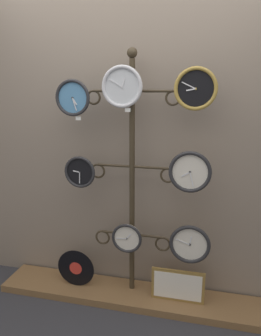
# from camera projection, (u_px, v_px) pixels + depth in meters

# --- Properties ---
(ground_plane) EXTENTS (12.00, 12.00, 0.00)m
(ground_plane) POSITION_uv_depth(u_px,v_px,m) (119.00, 327.00, 2.40)
(ground_plane) COLOR #333338
(shop_wall) EXTENTS (4.40, 0.04, 2.80)m
(shop_wall) POSITION_uv_depth(u_px,v_px,m) (137.00, 127.00, 2.60)
(shop_wall) COLOR gray
(shop_wall) RESTS_ON ground_plane
(low_shelf) EXTENTS (2.20, 0.36, 0.06)m
(low_shelf) POSITION_uv_depth(u_px,v_px,m) (130.00, 295.00, 2.72)
(low_shelf) COLOR brown
(low_shelf) RESTS_ON ground_plane
(display_stand) EXTENTS (0.71, 0.40, 1.99)m
(display_stand) POSITION_uv_depth(u_px,v_px,m) (132.00, 217.00, 2.62)
(display_stand) COLOR #382D1E
(display_stand) RESTS_ON ground_plane
(clock_top_left) EXTENTS (0.27, 0.04, 0.27)m
(clock_top_left) POSITION_uv_depth(u_px,v_px,m) (73.00, 98.00, 2.40)
(clock_top_left) COLOR #4C84B2
(clock_top_center) EXTENTS (0.30, 0.04, 0.30)m
(clock_top_center) POSITION_uv_depth(u_px,v_px,m) (122.00, 87.00, 2.30)
(clock_top_center) COLOR silver
(clock_top_right) EXTENTS (0.29, 0.04, 0.29)m
(clock_top_right) POSITION_uv_depth(u_px,v_px,m) (196.00, 89.00, 2.18)
(clock_top_right) COLOR black
(clock_middle_left) EXTENTS (0.25, 0.04, 0.25)m
(clock_middle_left) POSITION_uv_depth(u_px,v_px,m) (80.00, 172.00, 2.53)
(clock_middle_left) COLOR black
(clock_middle_right) EXTENTS (0.30, 0.04, 0.30)m
(clock_middle_right) POSITION_uv_depth(u_px,v_px,m) (190.00, 172.00, 2.32)
(clock_middle_right) COLOR silver
(clock_bottom_center) EXTENTS (0.24, 0.04, 0.24)m
(clock_bottom_center) POSITION_uv_depth(u_px,v_px,m) (127.00, 238.00, 2.56)
(clock_bottom_center) COLOR silver
(clock_bottom_right) EXTENTS (0.31, 0.04, 0.31)m
(clock_bottom_right) POSITION_uv_depth(u_px,v_px,m) (190.00, 244.00, 2.45)
(clock_bottom_right) COLOR silver
(vinyl_record) EXTENTS (0.32, 0.01, 0.32)m
(vinyl_record) POSITION_uv_depth(u_px,v_px,m) (76.00, 268.00, 2.77)
(vinyl_record) COLOR black
(vinyl_record) RESTS_ON low_shelf
(picture_frame) EXTENTS (0.42, 0.02, 0.27)m
(picture_frame) POSITION_uv_depth(u_px,v_px,m) (178.00, 286.00, 2.57)
(picture_frame) COLOR olive
(picture_frame) RESTS_ON low_shelf
(price_tag_upper) EXTENTS (0.04, 0.00, 0.03)m
(price_tag_upper) POSITION_uv_depth(u_px,v_px,m) (78.00, 118.00, 2.43)
(price_tag_upper) COLOR white
(price_tag_mid) EXTENTS (0.04, 0.00, 0.03)m
(price_tag_mid) POSITION_uv_depth(u_px,v_px,m) (128.00, 110.00, 2.33)
(price_tag_mid) COLOR white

